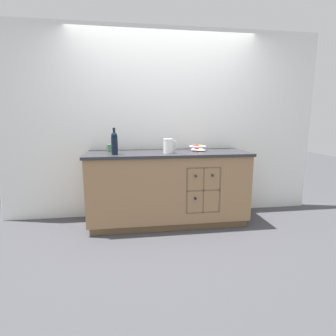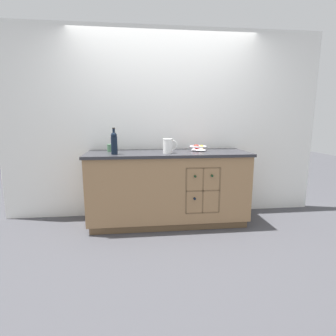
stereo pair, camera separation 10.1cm
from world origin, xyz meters
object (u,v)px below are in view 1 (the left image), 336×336
Objects in this scene: ceramic_mug at (110,148)px; standing_wine_bottle at (114,143)px; white_pitcher at (168,146)px; fruit_bowl at (198,147)px.

ceramic_mug is 0.39× the size of standing_wine_bottle.
ceramic_mug is (-0.71, 0.25, -0.05)m from white_pitcher.
white_pitcher is 0.64m from standing_wine_bottle.
ceramic_mug is at bearing 160.79° from white_pitcher.
fruit_bowl is 1.13m from ceramic_mug.
fruit_bowl is 1.26× the size of white_pitcher.
fruit_bowl is at bearing 25.38° from white_pitcher.
white_pitcher is at bearing -19.21° from ceramic_mug.
standing_wine_bottle is at bearing -167.38° from fruit_bowl.
fruit_bowl is at bearing 12.62° from standing_wine_bottle.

